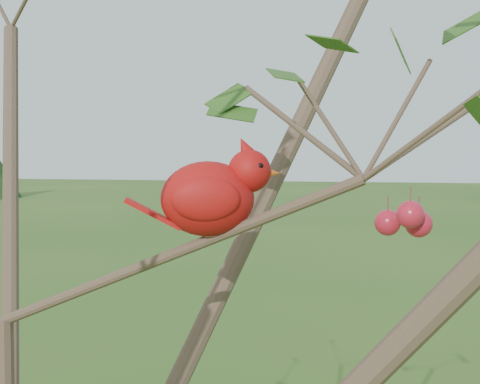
{
  "coord_description": "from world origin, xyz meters",
  "views": [
    {
      "loc": [
        0.54,
        -0.93,
        2.25
      ],
      "look_at": [
        0.36,
        0.08,
        2.18
      ],
      "focal_mm": 50.0,
      "sensor_mm": 36.0,
      "label": 1
    }
  ],
  "objects": [
    {
      "name": "crabapple_tree",
      "position": [
        0.03,
        -0.02,
        2.12
      ],
      "size": [
        2.35,
        2.05,
        2.95
      ],
      "color": "#473126",
      "rests_on": "ground"
    },
    {
      "name": "cardinal",
      "position": [
        0.32,
        0.07,
        2.17
      ],
      "size": [
        0.24,
        0.15,
        0.17
      ],
      "rotation": [
        0.0,
        0.0,
        0.28
      ],
      "color": "red",
      "rests_on": "ground"
    },
    {
      "name": "distant_trees",
      "position": [
        -0.57,
        24.78,
        1.61
      ],
      "size": [
        44.56,
        12.54,
        3.73
      ],
      "color": "#473126",
      "rests_on": "ground"
    }
  ]
}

